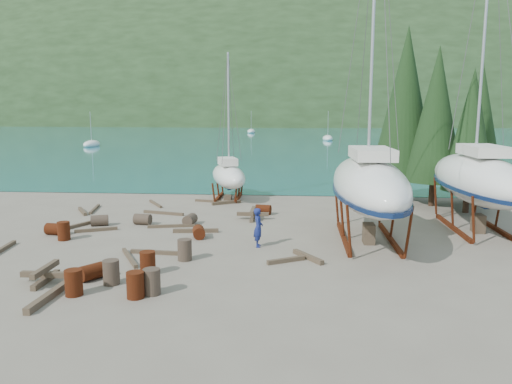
# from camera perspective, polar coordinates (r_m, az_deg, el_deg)

# --- Properties ---
(ground) EXTENTS (600.00, 600.00, 0.00)m
(ground) POSITION_cam_1_polar(r_m,az_deg,el_deg) (21.46, -5.92, -7.18)
(ground) COLOR #6B6255
(ground) RESTS_ON ground
(bay_water) EXTENTS (700.00, 700.00, 0.00)m
(bay_water) POSITION_cam_1_polar(r_m,az_deg,el_deg) (335.29, 4.03, 8.37)
(bay_water) COLOR #186A7B
(bay_water) RESTS_ON ground
(far_hill) EXTENTS (800.00, 360.00, 110.00)m
(far_hill) POSITION_cam_1_polar(r_m,az_deg,el_deg) (340.28, 4.04, 8.39)
(far_hill) COLOR #203319
(far_hill) RESTS_ON ground
(far_house_left) EXTENTS (6.60, 5.60, 5.60)m
(far_house_left) POSITION_cam_1_polar(r_m,az_deg,el_deg) (219.71, -12.38, 8.39)
(far_house_left) COLOR beige
(far_house_left) RESTS_ON ground
(far_house_center) EXTENTS (6.60, 5.60, 5.60)m
(far_house_center) POSITION_cam_1_polar(r_m,az_deg,el_deg) (211.58, -1.85, 8.57)
(far_house_center) COLOR beige
(far_house_center) RESTS_ON ground
(far_house_right) EXTENTS (6.60, 5.60, 5.60)m
(far_house_right) POSITION_cam_1_polar(r_m,az_deg,el_deg) (211.85, 11.87, 8.38)
(far_house_right) COLOR beige
(far_house_right) RESTS_ON ground
(cypress_near_right) EXTENTS (3.60, 3.60, 10.00)m
(cypress_near_right) POSITION_cam_1_polar(r_m,az_deg,el_deg) (33.35, 19.91, 8.32)
(cypress_near_right) COLOR black
(cypress_near_right) RESTS_ON ground
(cypress_mid_right) EXTENTS (3.06, 3.06, 8.50)m
(cypress_mid_right) POSITION_cam_1_polar(r_m,az_deg,el_deg) (31.89, 23.37, 6.51)
(cypress_mid_right) COLOR black
(cypress_mid_right) RESTS_ON ground
(cypress_back_left) EXTENTS (4.14, 4.14, 11.50)m
(cypress_back_left) POSITION_cam_1_polar(r_m,az_deg,el_deg) (34.95, 16.72, 9.94)
(cypress_back_left) COLOR black
(cypress_back_left) RESTS_ON ground
(cypress_far_right) EXTENTS (3.24, 3.24, 9.00)m
(cypress_far_right) POSITION_cam_1_polar(r_m,az_deg,el_deg) (35.21, 24.18, 7.14)
(cypress_far_right) COLOR black
(cypress_far_right) RESTS_ON ground
(moored_boat_left) EXTENTS (2.00, 5.00, 6.05)m
(moored_boat_left) POSITION_cam_1_polar(r_m,az_deg,el_deg) (87.24, -18.27, 5.20)
(moored_boat_left) COLOR white
(moored_boat_left) RESTS_ON ground
(moored_boat_mid) EXTENTS (2.00, 5.00, 6.05)m
(moored_boat_mid) POSITION_cam_1_polar(r_m,az_deg,el_deg) (100.56, 8.19, 6.08)
(moored_boat_mid) COLOR white
(moored_boat_mid) RESTS_ON ground
(moored_boat_far) EXTENTS (2.00, 5.00, 6.05)m
(moored_boat_far) POSITION_cam_1_polar(r_m,az_deg,el_deg) (130.87, -0.55, 6.93)
(moored_boat_far) COLOR white
(moored_boat_far) RESTS_ON ground
(large_sailboat_near) EXTENTS (3.35, 10.73, 16.81)m
(large_sailboat_near) POSITION_cam_1_polar(r_m,az_deg,el_deg) (23.71, 12.78, 0.93)
(large_sailboat_near) COLOR white
(large_sailboat_near) RESTS_ON ground
(large_sailboat_far) EXTENTS (3.25, 10.46, 16.45)m
(large_sailboat_far) POSITION_cam_1_polar(r_m,az_deg,el_deg) (27.56, 24.02, 1.47)
(large_sailboat_far) COLOR white
(large_sailboat_far) RESTS_ON ground
(small_sailboat_shore) EXTENTS (3.84, 6.46, 9.87)m
(small_sailboat_shore) POSITION_cam_1_polar(r_m,az_deg,el_deg) (34.31, -3.17, 1.91)
(small_sailboat_shore) COLOR white
(small_sailboat_shore) RESTS_ON ground
(worker) EXTENTS (0.47, 0.68, 1.76)m
(worker) POSITION_cam_1_polar(r_m,az_deg,el_deg) (22.41, 0.26, -4.08)
(worker) COLOR navy
(worker) RESTS_ON ground
(drum_2) EXTENTS (0.94, 0.67, 0.58)m
(drum_2) POSITION_cam_1_polar(r_m,az_deg,el_deg) (26.55, -21.97, -3.95)
(drum_2) COLOR #5F2110
(drum_2) RESTS_ON ground
(drum_3) EXTENTS (0.58, 0.58, 0.88)m
(drum_3) POSITION_cam_1_polar(r_m,az_deg,el_deg) (17.87, -20.11, -9.69)
(drum_3) COLOR #5F2110
(drum_3) RESTS_ON ground
(drum_4) EXTENTS (0.98, 0.75, 0.58)m
(drum_4) POSITION_cam_1_polar(r_m,az_deg,el_deg) (29.36, 0.84, -2.02)
(drum_4) COLOR #5F2110
(drum_4) RESTS_ON ground
(drum_5) EXTENTS (0.58, 0.58, 0.88)m
(drum_5) POSITION_cam_1_polar(r_m,az_deg,el_deg) (20.73, -8.15, -6.56)
(drum_5) COLOR #2D2823
(drum_5) RESTS_ON ground
(drum_6) EXTENTS (0.78, 1.00, 0.58)m
(drum_6) POSITION_cam_1_polar(r_m,az_deg,el_deg) (24.17, -6.56, -4.58)
(drum_6) COLOR #5F2110
(drum_6) RESTS_ON ground
(drum_7) EXTENTS (0.58, 0.58, 0.88)m
(drum_7) POSITION_cam_1_polar(r_m,az_deg,el_deg) (17.06, -13.63, -10.28)
(drum_7) COLOR #5F2110
(drum_7) RESTS_ON ground
(drum_8) EXTENTS (0.58, 0.58, 0.88)m
(drum_8) POSITION_cam_1_polar(r_m,az_deg,el_deg) (25.32, -21.12, -4.17)
(drum_8) COLOR #5F2110
(drum_8) RESTS_ON ground
(drum_9) EXTENTS (0.96, 0.71, 0.58)m
(drum_9) POSITION_cam_1_polar(r_m,az_deg,el_deg) (27.47, -12.83, -3.06)
(drum_9) COLOR #2D2823
(drum_9) RESTS_ON ground
(drum_10) EXTENTS (0.58, 0.58, 0.88)m
(drum_10) POSITION_cam_1_polar(r_m,az_deg,el_deg) (19.27, -12.27, -7.93)
(drum_10) COLOR #5F2110
(drum_10) RESTS_ON ground
(drum_11) EXTENTS (0.70, 0.95, 0.58)m
(drum_11) POSITION_cam_1_polar(r_m,az_deg,el_deg) (26.92, -7.56, -3.15)
(drum_11) COLOR #2D2823
(drum_11) RESTS_ON ground
(drum_12) EXTENTS (0.98, 1.05, 0.58)m
(drum_12) POSITION_cam_1_polar(r_m,az_deg,el_deg) (19.27, -18.29, -8.67)
(drum_12) COLOR #5F2110
(drum_12) RESTS_ON ground
(drum_15) EXTENTS (1.02, 0.83, 0.58)m
(drum_15) POSITION_cam_1_polar(r_m,az_deg,el_deg) (27.79, -17.44, -3.11)
(drum_15) COLOR #2D2823
(drum_15) RESTS_ON ground
(drum_16) EXTENTS (0.58, 0.58, 0.88)m
(drum_16) POSITION_cam_1_polar(r_m,az_deg,el_deg) (18.54, -16.22, -8.80)
(drum_16) COLOR #2D2823
(drum_16) RESTS_ON ground
(drum_17) EXTENTS (0.58, 0.58, 0.88)m
(drum_17) POSITION_cam_1_polar(r_m,az_deg,el_deg) (17.25, -11.83, -10.00)
(drum_17) COLOR #2D2823
(drum_17) RESTS_ON ground
(timber_0) EXTENTS (1.45, 2.22, 0.14)m
(timber_0) POSITION_cam_1_polar(r_m,az_deg,el_deg) (32.96, -11.41, -1.32)
(timber_0) COLOR brown
(timber_0) RESTS_ON ground
(timber_1) EXTENTS (1.26, 1.73, 0.19)m
(timber_1) POSITION_cam_1_polar(r_m,az_deg,el_deg) (20.89, 5.96, -7.38)
(timber_1) COLOR brown
(timber_1) RESTS_ON ground
(timber_2) EXTENTS (1.29, 1.87, 0.19)m
(timber_2) POSITION_cam_1_polar(r_m,az_deg,el_deg) (31.61, -19.22, -2.09)
(timber_2) COLOR brown
(timber_2) RESTS_ON ground
(timber_3) EXTENTS (1.45, 2.44, 0.15)m
(timber_3) POSITION_cam_1_polar(r_m,az_deg,el_deg) (21.38, -14.25, -7.29)
(timber_3) COLOR brown
(timber_3) RESTS_ON ground
(timber_4) EXTENTS (1.09, 2.04, 0.17)m
(timber_4) POSITION_cam_1_polar(r_m,az_deg,el_deg) (27.92, -19.65, -3.60)
(timber_4) COLOR brown
(timber_4) RESTS_ON ground
(timber_5) EXTENTS (2.51, 0.38, 0.16)m
(timber_5) POSITION_cam_1_polar(r_m,az_deg,el_deg) (21.84, -11.04, -6.79)
(timber_5) COLOR brown
(timber_5) RESTS_ON ground
(timber_6) EXTENTS (1.83, 1.25, 0.19)m
(timber_6) POSITION_cam_1_polar(r_m,az_deg,el_deg) (32.65, -3.39, -1.21)
(timber_6) COLOR brown
(timber_6) RESTS_ON ground
(timber_7) EXTENTS (1.54, 0.98, 0.17)m
(timber_7) POSITION_cam_1_polar(r_m,az_deg,el_deg) (20.40, 3.45, -7.79)
(timber_7) COLOR brown
(timber_7) RESTS_ON ground
(timber_8) EXTENTS (2.28, 0.45, 0.19)m
(timber_8) POSITION_cam_1_polar(r_m,az_deg,el_deg) (25.30, -6.90, -4.41)
(timber_8) COLOR brown
(timber_8) RESTS_ON ground
(timber_9) EXTENTS (2.43, 0.74, 0.15)m
(timber_9) POSITION_cam_1_polar(r_m,az_deg,el_deg) (33.28, -5.01, -1.06)
(timber_9) COLOR brown
(timber_9) RESTS_ON ground
(timber_10) EXTENTS (2.58, 0.85, 0.16)m
(timber_10) POSITION_cam_1_polar(r_m,az_deg,el_deg) (29.92, -10.53, -2.37)
(timber_10) COLOR brown
(timber_10) RESTS_ON ground
(timber_11) EXTENTS (2.44, 0.68, 0.15)m
(timber_11) POSITION_cam_1_polar(r_m,az_deg,el_deg) (26.57, -9.64, -3.85)
(timber_11) COLOR brown
(timber_11) RESTS_ON ground
(timber_12) EXTENTS (0.45, 2.36, 0.17)m
(timber_12) POSITION_cam_1_polar(r_m,az_deg,el_deg) (24.60, -26.96, -5.82)
(timber_12) COLOR brown
(timber_12) RESTS_ON ground
(timber_15) EXTENTS (0.65, 2.61, 0.15)m
(timber_15) POSITION_cam_1_polar(r_m,az_deg,el_deg) (32.18, -17.97, -1.86)
(timber_15) COLOR brown
(timber_15) RESTS_ON ground
(timber_16) EXTENTS (0.32, 2.87, 0.23)m
(timber_16) POSITION_cam_1_polar(r_m,az_deg,el_deg) (17.99, -22.43, -10.81)
(timber_16) COLOR brown
(timber_16) RESTS_ON ground
(timber_17) EXTENTS (1.97, 1.03, 0.16)m
(timber_17) POSITION_cam_1_polar(r_m,az_deg,el_deg) (26.63, -17.80, -4.13)
(timber_17) COLOR brown
(timber_17) RESTS_ON ground
(timber_pile_fore) EXTENTS (1.80, 1.80, 0.60)m
(timber_pile_fore) POSITION_cam_1_polar(r_m,az_deg,el_deg) (19.53, -22.93, -8.68)
(timber_pile_fore) COLOR brown
(timber_pile_fore) RESTS_ON ground
(timber_pile_aft) EXTENTS (1.80, 1.80, 0.60)m
(timber_pile_aft) POSITION_cam_1_polar(r_m,az_deg,el_deg) (28.05, -0.37, -2.54)
(timber_pile_aft) COLOR brown
(timber_pile_aft) RESTS_ON ground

